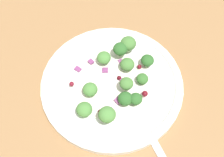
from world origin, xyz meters
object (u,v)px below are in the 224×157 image
broccoli_floret_2 (104,58)px  broccoli_floret_0 (128,44)px  plate (112,84)px  broccoli_floret_1 (136,99)px

broccoli_floret_2 → broccoli_floret_0: bearing=8.5°
plate → broccoli_floret_1: broccoli_floret_1 is taller
broccoli_floret_1 → broccoli_floret_2: 9.57cm
broccoli_floret_0 → broccoli_floret_2: broccoli_floret_0 is taller
plate → broccoli_floret_0: bearing=43.8°
broccoli_floret_0 → plate: bearing=-136.2°
plate → broccoli_floret_1: bearing=-68.8°
broccoli_floret_2 → broccoli_floret_1: bearing=-80.0°
plate → broccoli_floret_1: size_ratio=11.47×
plate → broccoli_floret_2: broccoli_floret_2 is taller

